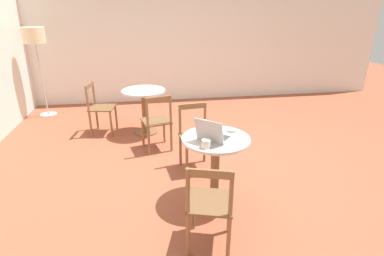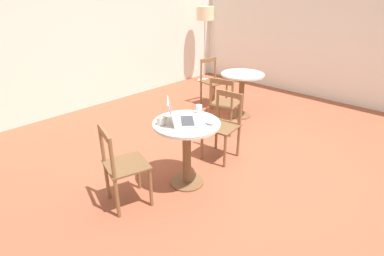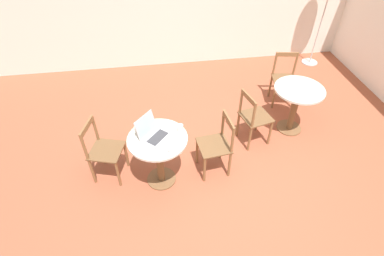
{
  "view_description": "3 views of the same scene",
  "coord_description": "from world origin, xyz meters",
  "px_view_note": "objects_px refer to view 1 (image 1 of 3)",
  "views": [
    {
      "loc": [
        -3.51,
        0.87,
        2.0
      ],
      "look_at": [
        -0.4,
        0.36,
        0.73
      ],
      "focal_mm": 28.0,
      "sensor_mm": 36.0,
      "label": 1
    },
    {
      "loc": [
        -2.8,
        -1.82,
        2.01
      ],
      "look_at": [
        -0.57,
        0.28,
        0.58
      ],
      "focal_mm": 28.0,
      "sensor_mm": 36.0,
      "label": 2
    },
    {
      "loc": [
        -0.75,
        -2.38,
        3.15
      ],
      "look_at": [
        -0.33,
        0.36,
        0.69
      ],
      "focal_mm": 28.0,
      "sensor_mm": 36.0,
      "label": 3
    }
  ],
  "objects_px": {
    "chair_mid_back": "(100,108)",
    "chair_mid_left": "(157,122)",
    "chair_near_left": "(210,205)",
    "floor_lamp": "(34,40)",
    "cafe_table_mid": "(144,101)",
    "cafe_table_near": "(215,155)",
    "mouse": "(232,130)",
    "drinking_glass": "(203,124)",
    "chair_near_right": "(195,137)",
    "mug": "(206,144)",
    "laptop": "(213,135)"
  },
  "relations": [
    {
      "from": "cafe_table_near",
      "to": "mug",
      "type": "relative_size",
      "value": 6.17
    },
    {
      "from": "cafe_table_near",
      "to": "mug",
      "type": "xyz_separation_m",
      "value": [
        -0.21,
        0.15,
        0.24
      ]
    },
    {
      "from": "cafe_table_near",
      "to": "chair_mid_back",
      "type": "relative_size",
      "value": 0.88
    },
    {
      "from": "mouse",
      "to": "chair_mid_left",
      "type": "bearing_deg",
      "value": 31.24
    },
    {
      "from": "cafe_table_mid",
      "to": "drinking_glass",
      "type": "relative_size",
      "value": 7.94
    },
    {
      "from": "cafe_table_near",
      "to": "chair_mid_left",
      "type": "bearing_deg",
      "value": 21.72
    },
    {
      "from": "cafe_table_mid",
      "to": "chair_mid_back",
      "type": "bearing_deg",
      "value": 80.4
    },
    {
      "from": "chair_near_right",
      "to": "chair_near_left",
      "type": "bearing_deg",
      "value": 175.17
    },
    {
      "from": "chair_mid_left",
      "to": "floor_lamp",
      "type": "relative_size",
      "value": 0.51
    },
    {
      "from": "cafe_table_near",
      "to": "cafe_table_mid",
      "type": "xyz_separation_m",
      "value": [
        2.06,
        0.72,
        0.0
      ]
    },
    {
      "from": "mouse",
      "to": "drinking_glass",
      "type": "bearing_deg",
      "value": 61.91
    },
    {
      "from": "cafe_table_mid",
      "to": "floor_lamp",
      "type": "xyz_separation_m",
      "value": [
        1.23,
        1.91,
        0.89
      ]
    },
    {
      "from": "cafe_table_mid",
      "to": "drinking_glass",
      "type": "distance_m",
      "value": 1.91
    },
    {
      "from": "chair_near_right",
      "to": "mouse",
      "type": "height_order",
      "value": "chair_near_right"
    },
    {
      "from": "chair_near_left",
      "to": "chair_mid_back",
      "type": "height_order",
      "value": "same"
    },
    {
      "from": "chair_mid_back",
      "to": "chair_mid_left",
      "type": "bearing_deg",
      "value": -132.05
    },
    {
      "from": "cafe_table_near",
      "to": "drinking_glass",
      "type": "height_order",
      "value": "drinking_glass"
    },
    {
      "from": "cafe_table_mid",
      "to": "chair_mid_left",
      "type": "xyz_separation_m",
      "value": [
        -0.69,
        -0.17,
        -0.12
      ]
    },
    {
      "from": "mug",
      "to": "mouse",
      "type": "bearing_deg",
      "value": -46.2
    },
    {
      "from": "cafe_table_mid",
      "to": "mug",
      "type": "distance_m",
      "value": 2.36
    },
    {
      "from": "cafe_table_near",
      "to": "drinking_glass",
      "type": "distance_m",
      "value": 0.38
    },
    {
      "from": "chair_mid_left",
      "to": "floor_lamp",
      "type": "height_order",
      "value": "floor_lamp"
    },
    {
      "from": "cafe_table_near",
      "to": "mouse",
      "type": "bearing_deg",
      "value": -58.22
    },
    {
      "from": "chair_mid_back",
      "to": "mug",
      "type": "distance_m",
      "value": 2.76
    },
    {
      "from": "chair_mid_left",
      "to": "floor_lamp",
      "type": "distance_m",
      "value": 3.01
    },
    {
      "from": "cafe_table_near",
      "to": "chair_mid_back",
      "type": "xyz_separation_m",
      "value": [
        2.19,
        1.45,
        -0.12
      ]
    },
    {
      "from": "cafe_table_mid",
      "to": "mouse",
      "type": "distance_m",
      "value": 2.15
    },
    {
      "from": "chair_near_left",
      "to": "mug",
      "type": "xyz_separation_m",
      "value": [
        0.47,
        -0.06,
        0.36
      ]
    },
    {
      "from": "chair_near_left",
      "to": "mug",
      "type": "height_order",
      "value": "chair_near_left"
    },
    {
      "from": "chair_mid_back",
      "to": "chair_mid_left",
      "type": "xyz_separation_m",
      "value": [
        -0.82,
        -0.91,
        0.0
      ]
    },
    {
      "from": "mug",
      "to": "drinking_glass",
      "type": "bearing_deg",
      "value": -8.13
    },
    {
      "from": "chair_near_right",
      "to": "laptop",
      "type": "height_order",
      "value": "laptop"
    },
    {
      "from": "chair_near_right",
      "to": "chair_mid_back",
      "type": "xyz_separation_m",
      "value": [
        1.45,
        1.37,
        0.0
      ]
    },
    {
      "from": "chair_near_right",
      "to": "drinking_glass",
      "type": "distance_m",
      "value": 0.59
    },
    {
      "from": "cafe_table_near",
      "to": "cafe_table_mid",
      "type": "distance_m",
      "value": 2.18
    },
    {
      "from": "mug",
      "to": "cafe_table_mid",
      "type": "bearing_deg",
      "value": 13.98
    },
    {
      "from": "chair_near_left",
      "to": "mouse",
      "type": "height_order",
      "value": "chair_near_left"
    },
    {
      "from": "chair_near_right",
      "to": "laptop",
      "type": "bearing_deg",
      "value": -176.49
    },
    {
      "from": "cafe_table_mid",
      "to": "drinking_glass",
      "type": "bearing_deg",
      "value": -160.31
    },
    {
      "from": "mouse",
      "to": "mug",
      "type": "bearing_deg",
      "value": 133.8
    },
    {
      "from": "chair_mid_back",
      "to": "mug",
      "type": "height_order",
      "value": "chair_mid_back"
    },
    {
      "from": "chair_near_left",
      "to": "floor_lamp",
      "type": "xyz_separation_m",
      "value": [
        3.99,
        2.42,
        1.01
      ]
    },
    {
      "from": "chair_near_right",
      "to": "mouse",
      "type": "relative_size",
      "value": 8.57
    },
    {
      "from": "chair_near_right",
      "to": "chair_near_left",
      "type": "distance_m",
      "value": 1.44
    },
    {
      "from": "cafe_table_mid",
      "to": "drinking_glass",
      "type": "xyz_separation_m",
      "value": [
        -1.78,
        -0.64,
        0.24
      ]
    },
    {
      "from": "drinking_glass",
      "to": "cafe_table_mid",
      "type": "bearing_deg",
      "value": 19.69
    },
    {
      "from": "cafe_table_near",
      "to": "mouse",
      "type": "xyz_separation_m",
      "value": [
        0.13,
        -0.21,
        0.21
      ]
    },
    {
      "from": "floor_lamp",
      "to": "mouse",
      "type": "xyz_separation_m",
      "value": [
        -3.17,
        -2.83,
        -0.68
      ]
    },
    {
      "from": "cafe_table_mid",
      "to": "chair_mid_left",
      "type": "height_order",
      "value": "chair_mid_left"
    },
    {
      "from": "laptop",
      "to": "mug",
      "type": "height_order",
      "value": "laptop"
    }
  ]
}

